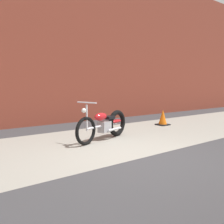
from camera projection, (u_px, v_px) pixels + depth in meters
ground_plane at (143, 158)px, 4.76m from camera, size 80.00×80.00×0.00m
sidewalk_slab at (94, 142)px, 6.15m from camera, size 36.00×3.50×0.01m
brick_building_wall at (39, 34)px, 8.54m from camera, size 36.00×0.50×6.39m
motorcycle_red at (106, 124)px, 6.40m from camera, size 1.95×0.82×1.03m
traffic_cone at (163, 118)px, 8.69m from camera, size 0.40×0.40×0.55m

